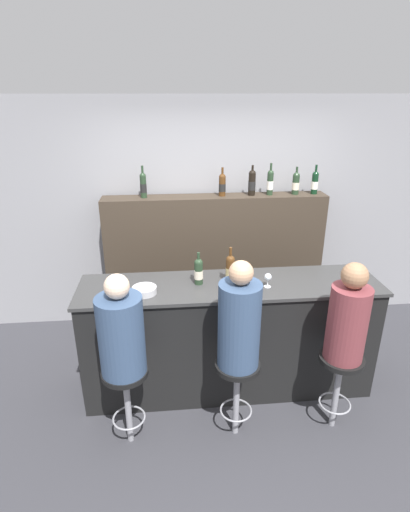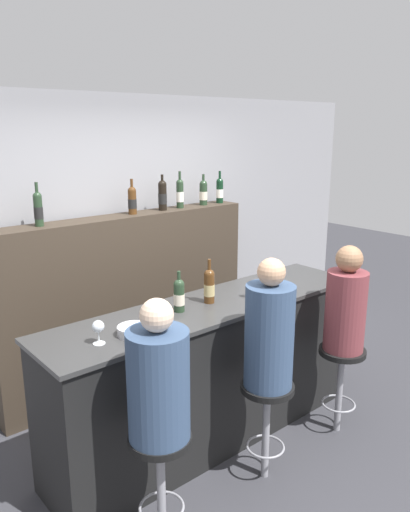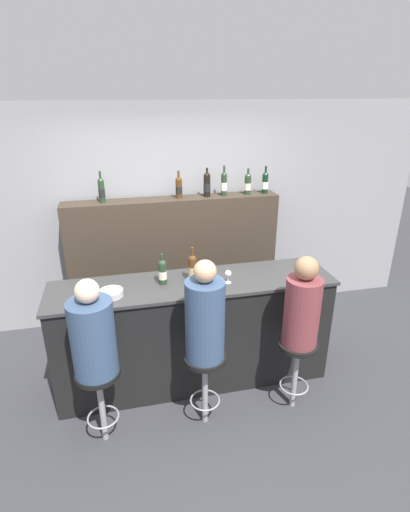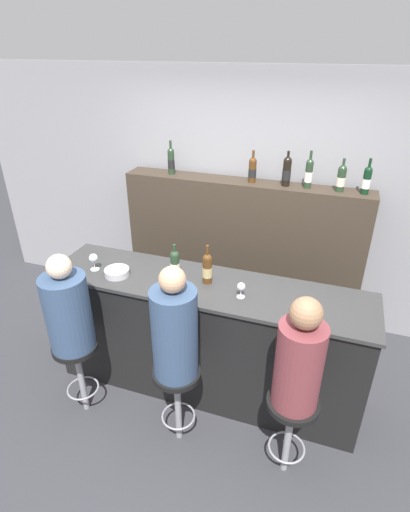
{
  "view_description": "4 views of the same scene",
  "coord_description": "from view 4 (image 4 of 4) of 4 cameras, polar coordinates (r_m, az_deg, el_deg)",
  "views": [
    {
      "loc": [
        -0.51,
        -2.76,
        2.61
      ],
      "look_at": [
        -0.22,
        0.28,
        1.36
      ],
      "focal_mm": 28.0,
      "sensor_mm": 36.0,
      "label": 1
    },
    {
      "loc": [
        -2.23,
        -2.25,
        2.32
      ],
      "look_at": [
        -0.1,
        0.26,
        1.46
      ],
      "focal_mm": 35.0,
      "sensor_mm": 36.0,
      "label": 2
    },
    {
      "loc": [
        -0.63,
        -2.91,
        2.71
      ],
      "look_at": [
        0.12,
        0.34,
        1.31
      ],
      "focal_mm": 28.0,
      "sensor_mm": 36.0,
      "label": 3
    },
    {
      "loc": [
        0.86,
        -2.23,
        2.76
      ],
      "look_at": [
        -0.03,
        0.35,
        1.3
      ],
      "focal_mm": 28.0,
      "sensor_mm": 36.0,
      "label": 4
    }
  ],
  "objects": [
    {
      "name": "guest_seated_left",
      "position": [
        3.13,
        -19.05,
        -7.24
      ],
      "size": [
        0.34,
        0.34,
        0.79
      ],
      "color": "#334766",
      "rests_on": "bar_stool_left"
    },
    {
      "name": "wine_glass_1",
      "position": [
        2.96,
        5.19,
        -4.46
      ],
      "size": [
        0.06,
        0.06,
        0.12
      ],
      "color": "silver",
      "rests_on": "bar_counter"
    },
    {
      "name": "wine_bottle_backbar_5",
      "position": [
        3.82,
        22.1,
        10.04
      ],
      "size": [
        0.07,
        0.07,
        0.32
      ],
      "color": "black",
      "rests_on": "back_bar_cabinet"
    },
    {
      "name": "bar_stool_middle",
      "position": [
        3.08,
        -4.0,
        -18.15
      ],
      "size": [
        0.35,
        0.35,
        0.69
      ],
      "color": "gray",
      "rests_on": "ground_plane"
    },
    {
      "name": "bar_stool_left",
      "position": [
        3.43,
        -17.75,
        -13.98
      ],
      "size": [
        0.35,
        0.35,
        0.69
      ],
      "color": "gray",
      "rests_on": "ground_plane"
    },
    {
      "name": "guest_seated_middle",
      "position": [
        2.73,
        -4.37,
        -10.47
      ],
      "size": [
        0.31,
        0.31,
        0.85
      ],
      "color": "#334766",
      "rests_on": "bar_stool_middle"
    },
    {
      "name": "wine_bottle_backbar_2",
      "position": [
        3.84,
        11.6,
        11.79
      ],
      "size": [
        0.08,
        0.08,
        0.32
      ],
      "color": "black",
      "rests_on": "back_bar_cabinet"
    },
    {
      "name": "back_bar_cabinet",
      "position": [
        4.25,
        5.15,
        0.38
      ],
      "size": [
        2.44,
        0.28,
        1.57
      ],
      "color": "#382D23",
      "rests_on": "ground_plane"
    },
    {
      "name": "ground_plane",
      "position": [
        3.65,
        -1.49,
        -21.0
      ],
      "size": [
        16.0,
        16.0,
        0.0
      ],
      "primitive_type": "plane",
      "color": "#333338"
    },
    {
      "name": "wine_bottle_counter_0",
      "position": [
        3.2,
        -4.31,
        -1.09
      ],
      "size": [
        0.08,
        0.08,
        0.29
      ],
      "color": "#233823",
      "rests_on": "bar_counter"
    },
    {
      "name": "wine_bottle_backbar_0",
      "position": [
        4.14,
        -4.86,
        13.41
      ],
      "size": [
        0.07,
        0.07,
        0.34
      ],
      "color": "#233823",
      "rests_on": "back_bar_cabinet"
    },
    {
      "name": "wine_bottle_backbar_3",
      "position": [
        3.82,
        14.6,
        11.38
      ],
      "size": [
        0.07,
        0.07,
        0.34
      ],
      "color": "#233823",
      "rests_on": "back_bar_cabinet"
    },
    {
      "name": "bar_counter",
      "position": [
        3.46,
        0.11,
        -11.64
      ],
      "size": [
        2.61,
        0.63,
        1.08
      ],
      "color": "black",
      "rests_on": "ground_plane"
    },
    {
      "name": "wall_back",
      "position": [
        4.24,
        6.21,
        7.87
      ],
      "size": [
        6.4,
        0.05,
        2.6
      ],
      "color": "gray",
      "rests_on": "ground_plane"
    },
    {
      "name": "guest_seated_right",
      "position": [
        2.59,
        13.32,
        -14.28
      ],
      "size": [
        0.3,
        0.3,
        0.8
      ],
      "color": "brown",
      "rests_on": "bar_stool_right"
    },
    {
      "name": "wine_bottle_counter_1",
      "position": [
        3.1,
        0.4,
        -1.75
      ],
      "size": [
        0.08,
        0.08,
        0.32
      ],
      "color": "#4C2D14",
      "rests_on": "bar_counter"
    },
    {
      "name": "wine_bottle_backbar_4",
      "position": [
        3.81,
        18.89,
        10.5
      ],
      "size": [
        0.08,
        0.08,
        0.3
      ],
      "color": "#233823",
      "rests_on": "back_bar_cabinet"
    },
    {
      "name": "metal_bowl",
      "position": [
        3.33,
        -12.47,
        -2.27
      ],
      "size": [
        0.2,
        0.2,
        0.06
      ],
      "color": "#B7B7BC",
      "rests_on": "bar_counter"
    },
    {
      "name": "bar_stool_right",
      "position": [
        2.95,
        12.17,
        -21.62
      ],
      "size": [
        0.35,
        0.35,
        0.69
      ],
      "color": "gray",
      "rests_on": "ground_plane"
    },
    {
      "name": "wine_glass_0",
      "position": [
        3.42,
        -15.66,
        -0.37
      ],
      "size": [
        0.07,
        0.07,
        0.15
      ],
      "color": "silver",
      "rests_on": "bar_counter"
    },
    {
      "name": "wine_bottle_backbar_1",
      "position": [
        3.89,
        6.8,
        12.15
      ],
      "size": [
        0.08,
        0.08,
        0.31
      ],
      "color": "#4C2D14",
      "rests_on": "back_bar_cabinet"
    }
  ]
}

